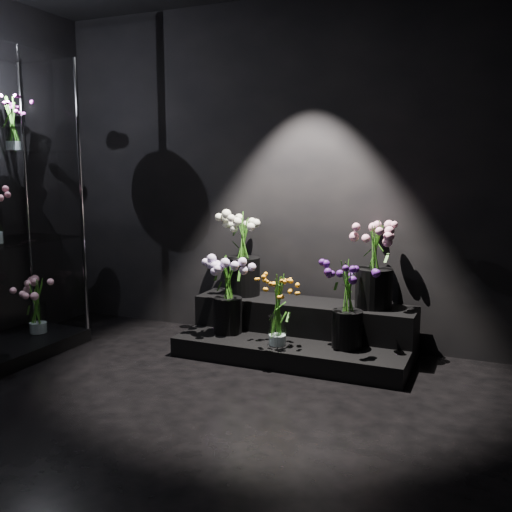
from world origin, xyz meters
The scene contains 11 objects.
floor centered at (0.00, 0.00, 0.00)m, with size 4.00×4.00×0.00m, color black.
wall_back centered at (0.00, 2.00, 1.40)m, with size 4.00×4.00×0.00m, color black.
display_riser centered at (0.37, 1.65, 0.16)m, with size 1.77×0.79×0.39m.
display_case centered at (-1.66, 0.73, 1.15)m, with size 0.63×1.05×2.30m.
bouquet_orange_bells centered at (0.31, 1.33, 0.42)m, with size 0.36×0.36×0.52m.
bouquet_lilac centered at (-0.17, 1.47, 0.51)m, with size 0.40×0.40×0.61m.
bouquet_purple centered at (0.80, 1.47, 0.51)m, with size 0.38×0.38×0.64m.
bouquet_cream_roses centered at (-0.17, 1.78, 0.80)m, with size 0.42×0.42×0.71m.
bouquet_pink_roses centered at (0.92, 1.77, 0.75)m, with size 0.46×0.46×0.65m.
bouquet_case_magenta centered at (-1.66, 0.84, 1.78)m, with size 0.29×0.29×0.39m.
bouquet_case_base_pink centered at (-1.66, 0.98, 0.34)m, with size 0.40×0.40×0.45m.
Camera 1 is at (1.77, -2.48, 1.46)m, focal length 40.00 mm.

